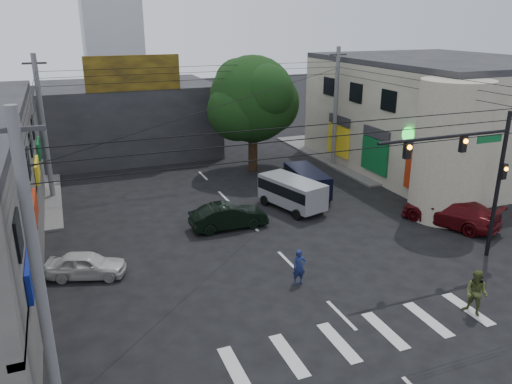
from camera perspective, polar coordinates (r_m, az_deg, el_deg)
ground at (r=22.88m, az=5.83°, el=-10.02°), size 160.00×160.00×0.00m
sidewalk_far_right at (r=46.30m, az=15.60°, el=4.66°), size 16.00×16.00×0.15m
building_right at (r=41.73m, az=20.18°, el=8.18°), size 14.00×18.00×8.00m
corner_column at (r=30.59m, az=21.23°, el=4.40°), size 4.00×4.00×8.00m
building_far at (r=44.71m, az=-14.38°, el=8.11°), size 14.00×10.00×6.00m
billboard at (r=39.30m, az=-13.89°, el=13.05°), size 7.00×0.30×2.60m
street_tree at (r=37.57m, az=-0.38°, el=10.53°), size 6.40×6.40×8.70m
traffic_gantry at (r=24.77m, az=23.67°, el=2.82°), size 7.10×0.35×7.20m
utility_pole_near_left at (r=14.70m, az=-23.64°, el=-8.92°), size 0.32×0.32×9.20m
utility_pole_far_left at (r=34.28m, az=-23.10°, el=6.67°), size 0.32×0.32×9.20m
utility_pole_far_right at (r=39.63m, az=9.08°, el=9.47°), size 0.32×0.32×9.20m
dark_sedan at (r=27.89m, az=-3.15°, el=-2.78°), size 1.53×4.32×1.42m
white_compact at (r=24.06m, az=-18.84°, el=-7.88°), size 3.54×4.36×1.19m
maroon_sedan at (r=30.36m, az=21.30°, el=-2.10°), size 6.33×7.09×1.57m
silver_minivan at (r=30.63m, az=4.13°, el=-0.26°), size 5.44×4.22×1.91m
navy_van at (r=33.03m, az=5.82°, el=1.03°), size 4.75×2.48×1.78m
traffic_officer at (r=22.24m, az=4.96°, el=-8.55°), size 0.65×0.48×1.61m
pedestrian_olive at (r=21.75m, az=23.85°, el=-10.52°), size 1.38×1.31×1.89m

